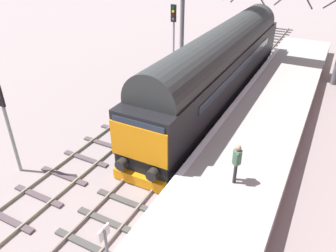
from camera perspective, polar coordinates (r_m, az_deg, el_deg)
The scene contains 9 objects.
ground_plane at distance 15.46m, azimuth -1.39°, elevation -6.34°, with size 140.00×140.00×0.00m, color gray.
track_main at distance 15.43m, azimuth -1.40°, elevation -6.18°, with size 2.50×60.00×0.15m.
track_adjacent_west at distance 16.97m, azimuth -11.05°, elevation -3.08°, with size 2.50×60.00×0.15m.
station_platform at distance 14.11m, azimuth 11.64°, elevation -8.57°, with size 4.00×44.00×1.01m.
diesel_locomotive at distance 20.77m, azimuth 9.17°, elevation 10.85°, with size 2.74×19.61×4.68m.
signal_post_mid at distance 14.93m, azimuth -26.74°, elevation 2.13°, with size 0.44×0.22×4.56m.
signal_post_far at distance 26.20m, azimuth 0.98°, elevation 16.79°, with size 0.44×0.22×4.92m.
platform_number_sign at distance 9.35m, azimuth -10.85°, elevation -19.43°, with size 0.10×0.44×1.66m.
waiting_passenger at distance 12.46m, azimuth 11.93°, elevation -5.83°, with size 0.41×0.50×1.64m.
Camera 1 is at (6.10, -10.88, 9.13)m, focal length 34.85 mm.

